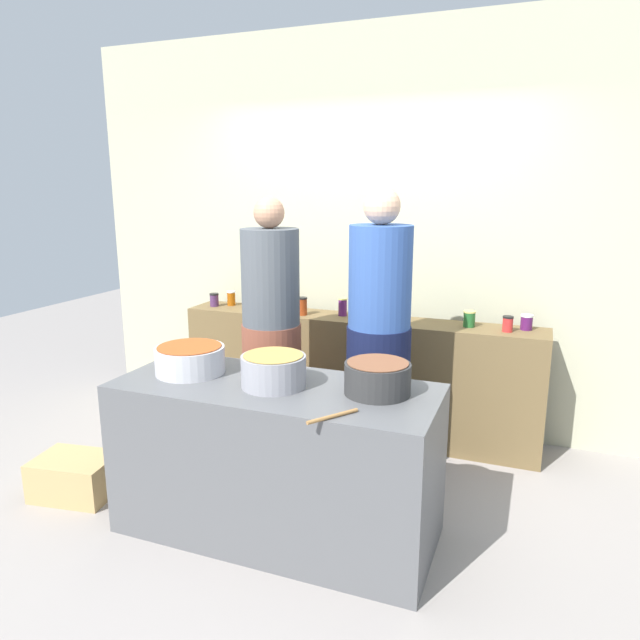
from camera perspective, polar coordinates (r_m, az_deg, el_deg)
ground at (r=3.63m, az=-2.10°, el=-17.60°), size 12.00×12.00×0.00m
storefront_wall at (r=4.50m, az=5.13°, el=8.58°), size 4.80×0.12×3.00m
display_shelf at (r=4.38m, az=3.56°, el=-5.54°), size 2.70×0.36×0.90m
prep_table at (r=3.19m, az=-4.35°, el=-13.61°), size 1.70×0.70×0.84m
preserve_jar_0 at (r=4.72m, az=-10.43°, el=1.99°), size 0.07×0.07×0.11m
preserve_jar_1 at (r=4.73m, az=-8.78°, el=2.16°), size 0.07×0.07×0.12m
preserve_jar_2 at (r=4.62m, az=-6.75°, el=1.83°), size 0.09×0.09×0.10m
preserve_jar_3 at (r=4.53m, az=-5.06°, el=1.69°), size 0.08×0.08×0.11m
preserve_jar_4 at (r=4.33m, az=-1.77°, el=1.39°), size 0.08×0.08×0.14m
preserve_jar_5 at (r=4.30m, az=2.26°, el=1.31°), size 0.07×0.07×0.13m
preserve_jar_6 at (r=4.15m, az=7.63°, el=0.51°), size 0.08×0.08×0.10m
preserve_jar_7 at (r=4.09m, az=14.56°, el=0.12°), size 0.08×0.08×0.11m
preserve_jar_8 at (r=4.03m, az=18.09°, el=-0.37°), size 0.07×0.07×0.11m
preserve_jar_9 at (r=4.12m, az=19.77°, el=-0.21°), size 0.08×0.08×0.10m
cooking_pot_left at (r=3.26m, az=-12.74°, el=-3.84°), size 0.38×0.38×0.15m
cooking_pot_center at (r=2.98m, az=-4.55°, el=-5.03°), size 0.34×0.34×0.17m
cooking_pot_right at (r=2.88m, az=5.71°, el=-5.75°), size 0.33×0.33×0.16m
wooden_spoon at (r=2.60m, az=1.27°, el=-9.51°), size 0.17×0.23×0.02m
cook_with_tongs at (r=3.75m, az=-4.80°, el=-3.07°), size 0.38×0.38×1.79m
cook_in_cap at (r=3.60m, az=5.80°, el=-3.35°), size 0.40×0.40×1.85m
bread_crate at (r=3.94m, az=-23.06°, el=-14.06°), size 0.51×0.40×0.24m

